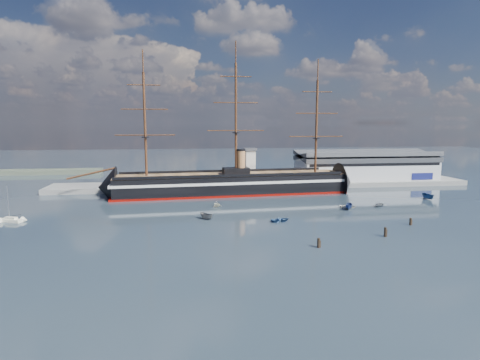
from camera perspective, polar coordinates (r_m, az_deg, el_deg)
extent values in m
plane|color=#202D37|center=(138.27, 2.46, -3.35)|extent=(600.00, 600.00, 0.00)
cube|color=slate|center=(174.94, 3.55, -0.93)|extent=(180.00, 18.00, 2.00)
cube|color=#B7BABC|center=(193.07, 17.43, 1.66)|extent=(62.00, 20.00, 10.00)
cube|color=#3F4247|center=(192.56, 17.50, 3.31)|extent=(63.00, 21.00, 2.00)
cube|color=silver|center=(169.55, 1.46, 1.86)|extent=(4.00, 4.00, 14.00)
cube|color=#3F4247|center=(168.89, 1.47, 4.39)|extent=(5.00, 5.00, 1.00)
cube|color=black|center=(156.06, -1.31, -0.54)|extent=(88.84, 21.53, 7.00)
cube|color=silver|center=(155.89, -1.31, -0.10)|extent=(90.85, 21.90, 1.00)
cube|color=#720703|center=(156.65, -1.30, -1.86)|extent=(90.84, 21.86, 0.90)
cone|color=black|center=(157.67, -18.34, -0.97)|extent=(14.96, 16.53, 15.68)
cone|color=black|center=(167.94, 14.66, -0.29)|extent=(11.97, 16.34, 15.68)
cube|color=brown|center=(155.56, -1.31, 0.78)|extent=(88.75, 20.25, 0.40)
cube|color=black|center=(155.63, -0.58, 1.30)|extent=(10.36, 6.62, 2.50)
cylinder|color=#B07847|center=(155.53, 0.15, 2.59)|extent=(3.20, 3.20, 9.00)
cylinder|color=#381E0F|center=(158.05, -20.39, 0.90)|extent=(17.76, 1.82, 4.43)
cylinder|color=#381E0F|center=(153.88, -13.36, 7.65)|extent=(0.90, 0.90, 38.00)
cylinder|color=#381E0F|center=(154.54, -0.59, 8.61)|extent=(0.90, 0.90, 42.00)
cylinder|color=#381E0F|center=(161.82, 10.81, 7.38)|extent=(0.90, 0.90, 36.00)
cube|color=silver|center=(129.55, -29.76, -5.02)|extent=(6.61, 4.32, 0.85)
cube|color=silver|center=(129.40, -29.78, -4.73)|extent=(3.68, 2.64, 0.68)
cylinder|color=#B2B2B7|center=(128.73, -30.10, -2.79)|extent=(0.14, 0.14, 9.39)
imported|color=slate|center=(116.01, -4.78, -5.61)|extent=(5.96, 5.29, 2.35)
imported|color=#33588A|center=(113.67, 5.75, -5.91)|extent=(2.02, 3.56, 1.56)
imported|color=navy|center=(133.15, 15.22, -4.08)|extent=(6.40, 4.82, 2.43)
imported|color=silver|center=(132.86, -3.29, -3.83)|extent=(6.11, 4.83, 2.06)
imported|color=silver|center=(135.59, 15.12, -3.86)|extent=(2.09, 3.54, 1.55)
imported|color=navy|center=(160.71, 25.16, -2.50)|extent=(6.99, 3.24, 2.70)
imported|color=gray|center=(141.08, 19.14, -3.57)|extent=(3.14, 3.25, 1.51)
cylinder|color=black|center=(92.00, 11.10, -9.41)|extent=(0.64, 0.64, 2.85)
cylinder|color=black|center=(104.62, 19.93, -7.60)|extent=(0.64, 0.64, 3.08)
cylinder|color=black|center=(118.60, 23.06, -5.94)|extent=(0.64, 0.64, 2.70)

